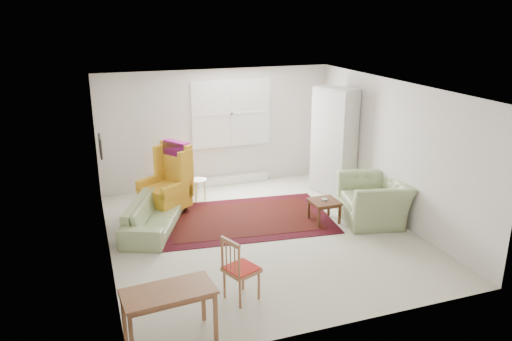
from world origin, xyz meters
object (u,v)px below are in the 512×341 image
object	(u,v)px
sofa	(153,210)
cabinet	(334,141)
armchair	(374,196)
wingback_chair	(164,179)
stool	(199,189)
desk_chair	(241,268)
coffee_table	(324,211)
desk	(170,316)

from	to	relation	value
sofa	cabinet	world-z (taller)	cabinet
armchair	wingback_chair	world-z (taller)	wingback_chair
wingback_chair	armchair	bearing A→B (deg)	31.43
wingback_chair	cabinet	xyz separation A→B (m)	(3.48, -0.07, 0.43)
stool	desk_chair	size ratio (longest dim) A/B	0.48
wingback_chair	coffee_table	world-z (taller)	wingback_chair
cabinet	desk	world-z (taller)	cabinet
sofa	desk	distance (m)	3.17
wingback_chair	cabinet	distance (m)	3.51
coffee_table	desk	size ratio (longest dim) A/B	0.47
armchair	coffee_table	size ratio (longest dim) A/B	2.49
sofa	cabinet	distance (m)	3.93
stool	cabinet	distance (m)	2.91
armchair	desk_chair	distance (m)	3.47
desk_chair	sofa	bearing A→B (deg)	-5.71
coffee_table	desk_chair	bearing A→B (deg)	-138.60
wingback_chair	cabinet	world-z (taller)	cabinet
desk	desk_chair	distance (m)	1.19
stool	desk_chair	distance (m)	3.74
coffee_table	sofa	bearing A→B (deg)	167.24
armchair	cabinet	distance (m)	1.70
cabinet	armchair	bearing A→B (deg)	-111.68
armchair	coffee_table	xyz separation A→B (m)	(-0.85, 0.26, -0.27)
desk	desk_chair	world-z (taller)	desk_chair
wingback_chair	desk_chair	bearing A→B (deg)	-25.63
cabinet	stool	bearing A→B (deg)	148.42
armchair	desk	size ratio (longest dim) A/B	1.17
sofa	coffee_table	xyz separation A→B (m)	(2.95, -0.67, -0.17)
wingback_chair	coffee_table	xyz separation A→B (m)	(2.63, -1.39, -0.46)
armchair	stool	distance (m)	3.43
wingback_chair	stool	xyz separation A→B (m)	(0.74, 0.41, -0.44)
sofa	cabinet	size ratio (longest dim) A/B	0.83
sofa	coffee_table	size ratio (longest dim) A/B	3.71
sofa	armchair	xyz separation A→B (m)	(3.81, -0.93, 0.11)
stool	cabinet	world-z (taller)	cabinet
desk	cabinet	bearing A→B (deg)	42.98
desk	coffee_table	bearing A→B (deg)	37.63
armchair	stool	bearing A→B (deg)	-114.43
sofa	desk	bearing A→B (deg)	-162.05
sofa	coffee_table	world-z (taller)	sofa
sofa	desk_chair	xyz separation A→B (m)	(0.77, -2.60, 0.09)
sofa	desk	size ratio (longest dim) A/B	1.75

